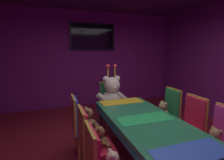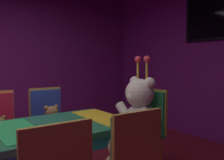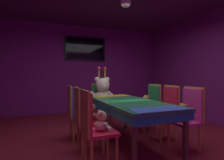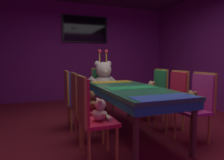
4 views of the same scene
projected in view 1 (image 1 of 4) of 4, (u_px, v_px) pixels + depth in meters
The scene contains 14 objects.
wall_back at pixel (92, 59), 5.25m from camera, with size 5.20×0.12×2.80m, color #721E72.
banquet_table at pixel (145, 125), 2.40m from camera, with size 0.90×2.02×0.75m.
chair_left_1 at pixel (88, 138), 2.14m from camera, with size 0.42×0.41×0.98m.
teddy_left_1 at pixel (100, 138), 2.19m from camera, with size 0.23×0.30×0.28m.
chair_left_2 at pixel (79, 121), 2.68m from camera, with size 0.42×0.41×0.98m.
teddy_left_2 at pixel (88, 119), 2.73m from camera, with size 0.27×0.35×0.33m.
chair_right_0 at pixel (223, 137), 2.18m from camera, with size 0.42×0.41×0.98m.
teddy_right_0 at pixel (215, 140), 2.13m from camera, with size 0.23×0.29×0.28m.
chair_right_1 at pixel (191, 121), 2.67m from camera, with size 0.42×0.41×0.98m.
chair_right_2 at pixel (169, 109), 3.19m from camera, with size 0.42×0.41×0.98m.
teddy_right_2 at pixel (163, 111), 3.14m from camera, with size 0.25×0.32×0.30m.
throne_chair at pixel (110, 99), 3.85m from camera, with size 0.41×0.42×0.98m.
king_teddy_bear at pixel (112, 94), 3.66m from camera, with size 0.72×0.56×0.92m.
wall_tv at pixel (93, 37), 5.05m from camera, with size 1.33×0.06×0.77m.
Camera 1 is at (-1.17, -1.99, 1.67)m, focal length 27.85 mm.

